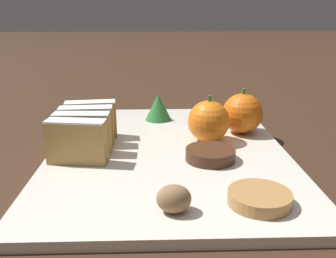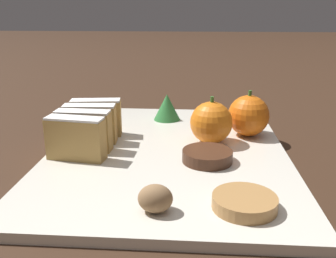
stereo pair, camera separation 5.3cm
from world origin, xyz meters
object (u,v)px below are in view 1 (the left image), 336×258
object	(u,v)px
orange_far	(242,113)
chocolate_cookie	(210,154)
orange_near	(209,121)
walnut	(177,199)

from	to	relation	value
orange_far	chocolate_cookie	bearing A→B (deg)	-120.57
orange_near	chocolate_cookie	world-z (taller)	orange_near
orange_near	orange_far	bearing A→B (deg)	33.33
orange_near	walnut	xyz separation A→B (m)	(-0.06, -0.20, -0.02)
orange_far	chocolate_cookie	world-z (taller)	orange_far
orange_near	orange_far	distance (m)	0.07
orange_far	walnut	world-z (taller)	orange_far
chocolate_cookie	walnut	bearing A→B (deg)	-111.47
orange_near	walnut	size ratio (longest dim) A/B	2.03
walnut	chocolate_cookie	world-z (taller)	walnut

